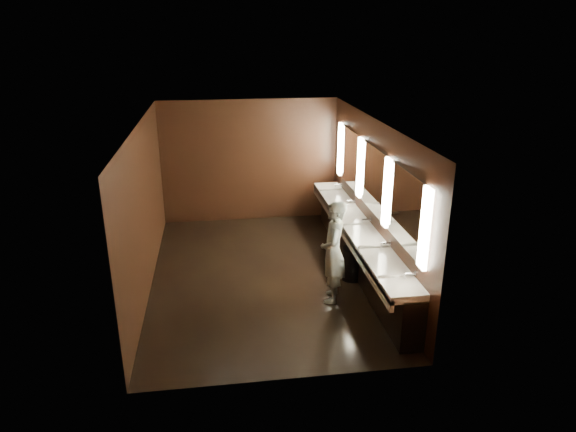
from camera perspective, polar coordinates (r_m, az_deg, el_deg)
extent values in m
plane|color=black|center=(9.51, -2.76, -6.56)|extent=(6.00, 6.00, 0.00)
cube|color=#2D2D2B|center=(8.61, -3.07, 10.30)|extent=(4.00, 6.00, 0.02)
cube|color=black|center=(11.83, -4.30, 6.09)|extent=(4.00, 0.02, 2.80)
cube|color=black|center=(6.21, -0.25, -7.43)|extent=(4.00, 0.02, 2.80)
cube|color=black|center=(9.02, -15.66, 0.81)|extent=(0.02, 6.00, 2.80)
cube|color=black|center=(9.35, 9.40, 1.99)|extent=(0.02, 6.00, 2.80)
cube|color=black|center=(9.65, 8.04, -3.67)|extent=(0.36, 5.40, 0.81)
cube|color=white|center=(9.45, 7.62, -1.24)|extent=(0.55, 5.40, 0.12)
cube|color=white|center=(9.42, 6.16, -1.77)|extent=(0.06, 5.40, 0.18)
cylinder|color=silver|center=(7.55, 13.47, -6.22)|extent=(0.18, 0.04, 0.04)
cylinder|color=silver|center=(8.49, 10.83, -2.98)|extent=(0.18, 0.04, 0.04)
cylinder|color=silver|center=(9.46, 8.74, -0.39)|extent=(0.18, 0.04, 0.04)
cylinder|color=silver|center=(10.45, 7.04, 1.72)|extent=(0.18, 0.04, 0.04)
cylinder|color=silver|center=(11.46, 5.63, 3.46)|extent=(0.18, 0.04, 0.04)
cube|color=#FFF5D0|center=(7.11, 14.99, -1.39)|extent=(0.06, 0.22, 1.15)
cube|color=white|center=(7.80, 12.87, 0.76)|extent=(0.03, 1.32, 1.15)
cube|color=#FFF5D0|center=(8.51, 10.91, 2.54)|extent=(0.06, 0.23, 1.15)
cube|color=white|center=(9.24, 9.43, 4.05)|extent=(0.03, 1.32, 1.15)
cube|color=#FFF5D0|center=(9.97, 8.00, 5.33)|extent=(0.06, 0.23, 1.15)
cube|color=white|center=(10.72, 6.92, 6.44)|extent=(0.03, 1.32, 1.15)
cube|color=#FFF5D0|center=(11.47, 5.82, 7.39)|extent=(0.06, 0.22, 1.15)
imported|color=#83A6C3|center=(8.37, 5.06, -4.00)|extent=(0.56, 0.71, 1.72)
cylinder|color=black|center=(9.31, 7.17, -5.28)|extent=(0.43, 0.43, 0.59)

